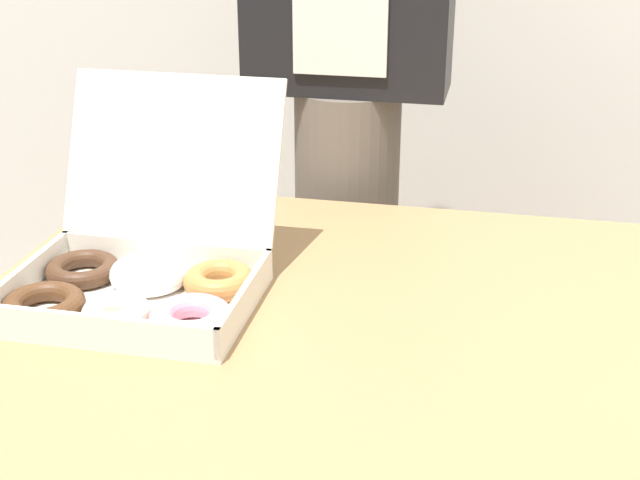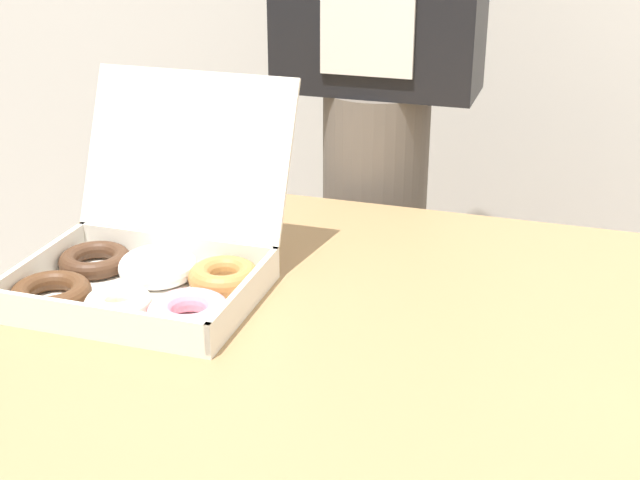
{
  "view_description": "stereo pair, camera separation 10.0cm",
  "coord_description": "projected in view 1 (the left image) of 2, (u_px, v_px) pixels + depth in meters",
  "views": [
    {
      "loc": [
        0.11,
        -1.01,
        1.27
      ],
      "look_at": [
        -0.11,
        0.02,
        0.81
      ],
      "focal_mm": 50.0,
      "sensor_mm": 36.0,
      "label": 1
    },
    {
      "loc": [
        0.21,
        -0.98,
        1.27
      ],
      "look_at": [
        -0.11,
        0.02,
        0.81
      ],
      "focal_mm": 50.0,
      "sensor_mm": 36.0,
      "label": 2
    }
  ],
  "objects": [
    {
      "name": "donut_box",
      "position": [
        142.0,
        272.0,
        1.21
      ],
      "size": [
        0.35,
        0.36,
        0.27
      ],
      "color": "white",
      "rests_on": "table"
    },
    {
      "name": "person_customer",
      "position": [
        349.0,
        45.0,
        1.62
      ],
      "size": [
        0.37,
        0.23,
        1.67
      ],
      "color": "#665B51",
      "rests_on": "ground_plane"
    }
  ]
}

